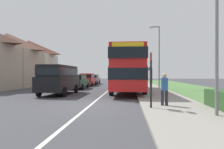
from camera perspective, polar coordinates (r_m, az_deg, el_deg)
The scene contains 14 objects.
ground_plane at distance 10.48m, azimuth -6.32°, elevation -8.85°, with size 120.00×120.00×0.00m, color #424247.
lane_marking_centre at distance 18.33m, azimuth -1.49°, elevation -4.96°, with size 0.14×60.00×0.01m, color silver.
pavement_near_side at distance 16.38m, azimuth 12.55°, elevation -5.38°, with size 3.20×68.00×0.12m, color gray.
grass_verge_seaward at distance 17.49m, azimuth 26.71°, elevation -5.11°, with size 6.00×68.00×0.08m, color #517F42.
double_decker_bus at distance 18.08m, azimuth 4.64°, elevation 1.75°, with size 2.80×11.29×3.70m.
parked_van_black at distance 16.35m, azimuth -14.94°, elevation -0.82°, with size 2.11×5.11×2.30m.
parked_car_dark_green at distance 22.14m, azimuth -9.95°, elevation -1.84°, with size 1.89×4.50×1.56m.
parked_car_red at distance 27.30m, azimuth -7.13°, elevation -1.33°, with size 1.96×4.13×1.71m.
parked_car_grey at distance 32.10m, azimuth -5.48°, elevation -1.23°, with size 1.91×4.02×1.56m.
pedestrian_at_stop at distance 9.91m, azimuth 14.87°, elevation -3.69°, with size 0.34×0.34×1.67m.
bus_stop_sign at distance 9.07m, azimuth 11.16°, elevation -0.48°, with size 0.09×0.52×2.60m.
cycle_route_sign at distance 25.87m, azimuth 10.89°, elevation -0.32°, with size 0.44×0.08×2.52m.
street_lamp_mid at distance 21.97m, azimuth 13.14°, elevation 6.12°, with size 1.14×0.20×6.77m.
house_terrace_far_side at distance 28.83m, azimuth -28.04°, elevation 3.73°, with size 7.45×16.49×6.89m.
Camera 1 is at (1.99, -10.15, 1.64)m, focal length 31.75 mm.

